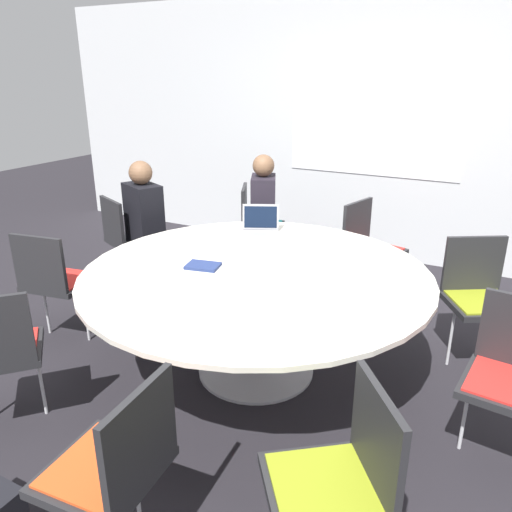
% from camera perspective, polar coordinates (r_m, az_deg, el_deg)
% --- Properties ---
extents(ground_plane, '(16.00, 16.00, 0.00)m').
position_cam_1_polar(ground_plane, '(3.52, 0.00, -12.90)').
color(ground_plane, black).
extents(wall_back, '(8.00, 0.07, 2.70)m').
position_cam_1_polar(wall_back, '(5.46, 13.36, 13.76)').
color(wall_back, silver).
rests_on(wall_back, ground_plane).
extents(conference_table, '(2.22, 2.22, 0.74)m').
position_cam_1_polar(conference_table, '(3.22, 0.00, -3.27)').
color(conference_table, '#B7B7BC').
rests_on(conference_table, ground_plane).
extents(chair_0, '(0.57, 0.58, 0.88)m').
position_cam_1_polar(chair_0, '(4.97, 0.13, 4.01)').
color(chair_0, '#262628').
rests_on(chair_0, ground_plane).
extents(chair_1, '(0.57, 0.56, 0.88)m').
position_cam_1_polar(chair_1, '(4.71, -14.49, 2.41)').
color(chair_1, '#262628').
rests_on(chair_1, ground_plane).
extents(chair_2, '(0.50, 0.49, 0.88)m').
position_cam_1_polar(chair_2, '(3.92, -22.08, -2.17)').
color(chair_2, '#262628').
rests_on(chair_2, ground_plane).
extents(chair_4, '(0.45, 0.47, 0.88)m').
position_cam_1_polar(chair_4, '(2.14, -15.72, -21.62)').
color(chair_4, '#262628').
rests_on(chair_4, ground_plane).
extents(chair_5, '(0.60, 0.60, 0.88)m').
position_cam_1_polar(chair_5, '(2.04, 9.69, -23.33)').
color(chair_5, '#262628').
rests_on(chair_5, ground_plane).
extents(chair_7, '(0.59, 0.59, 0.88)m').
position_cam_1_polar(chair_7, '(3.72, 24.13, -3.64)').
color(chair_7, '#262628').
rests_on(chair_7, ground_plane).
extents(chair_8, '(0.52, 0.53, 0.88)m').
position_cam_1_polar(chair_8, '(4.46, 12.74, 1.53)').
color(chair_8, '#262628').
rests_on(chair_8, ground_plane).
extents(person_0, '(0.35, 0.42, 1.23)m').
position_cam_1_polar(person_0, '(4.69, 1.03, 5.40)').
color(person_0, '#231E28').
rests_on(person_0, ground_plane).
extents(person_1, '(0.42, 0.35, 1.23)m').
position_cam_1_polar(person_1, '(4.48, -12.47, 4.20)').
color(person_1, black).
rests_on(person_1, ground_plane).
extents(laptop, '(0.36, 0.33, 0.21)m').
position_cam_1_polar(laptop, '(3.90, 0.50, 3.40)').
color(laptop, '#99999E').
rests_on(laptop, conference_table).
extents(spiral_notebook, '(0.24, 0.19, 0.02)m').
position_cam_1_polar(spiral_notebook, '(3.25, -6.08, -1.12)').
color(spiral_notebook, navy).
rests_on(spiral_notebook, conference_table).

